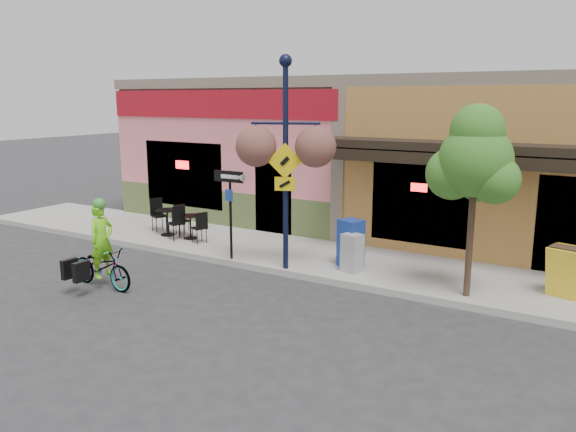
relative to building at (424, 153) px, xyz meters
The scene contains 14 objects.
ground 7.83m from the building, 90.00° to the right, with size 90.00×90.00×0.00m, color #2D2D30.
sidewalk 5.91m from the building, 90.00° to the right, with size 24.00×3.00×0.15m, color #9E9B93.
curb 7.28m from the building, 90.00° to the right, with size 24.00×0.12×0.15m, color #A8A59E.
building is the anchor object (origin of this frame).
bicycle 10.46m from the building, 111.66° to the right, with size 0.59×1.70×0.89m, color maroon.
cyclist_rider 10.39m from the building, 111.40° to the right, with size 0.57×0.37×1.56m, color #6FDB17.
lamp_post 6.92m from the building, 97.75° to the right, with size 1.50×0.60×4.69m, color black, non-canonical shape.
one_way_sign 7.35m from the building, 109.68° to the right, with size 0.81×0.18×2.12m, color black, non-canonical shape.
cafe_set_left 7.61m from the building, 127.96° to the right, with size 1.43×0.71×0.86m, color black, non-canonical shape.
cafe_set_right 8.13m from the building, 132.46° to the right, with size 1.60×0.80×0.96m, color black, non-canonical shape.
newspaper_box_blue 6.17m from the building, 87.52° to the right, with size 0.49×0.43×1.08m, color navy, non-canonical shape.
newspaper_box_grey 6.55m from the building, 85.86° to the right, with size 0.40×0.36×0.85m, color #A0A0A0, non-canonical shape.
street_tree 7.25m from the building, 65.37° to the right, with size 1.45×1.45×3.73m, color #3D7A26, non-canonical shape.
sandwich_board 7.63m from the building, 51.93° to the right, with size 0.60×0.44×1.00m, color yellow, non-canonical shape.
Camera 1 is at (5.35, -9.78, 3.92)m, focal length 35.00 mm.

